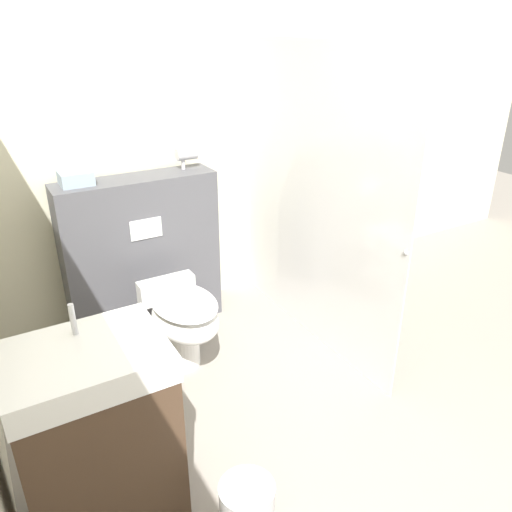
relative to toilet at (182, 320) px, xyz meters
name	(u,v)px	position (x,y,z in m)	size (l,w,h in m)	color
wall_back	(162,153)	(0.26, 0.88, 0.88)	(8.00, 0.06, 2.50)	beige
partition_panel	(143,255)	(-0.02, 0.66, 0.21)	(1.11, 0.30, 1.16)	#4C4C51
shower_glass	(314,202)	(0.98, -0.04, 0.65)	(0.04, 1.76, 2.02)	silver
toilet	(182,320)	(0.00, 0.00, 0.00)	(0.40, 0.65, 0.55)	white
sink_vanity	(98,439)	(-0.74, -0.87, 0.10)	(0.63, 0.48, 1.08)	#473323
hair_drier	(188,154)	(0.39, 0.69, 0.89)	(0.18, 0.09, 0.15)	#B7B7BC
folded_towel	(76,178)	(-0.40, 0.68, 0.83)	(0.20, 0.19, 0.09)	#8C9EAD
waste_bin	(247,512)	(-0.24, -1.28, -0.21)	(0.25, 0.25, 0.30)	silver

